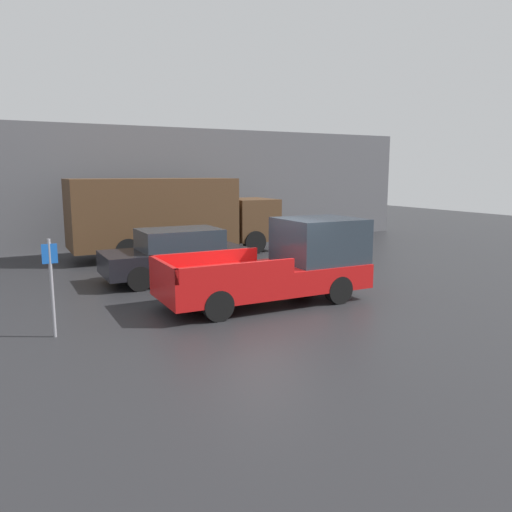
# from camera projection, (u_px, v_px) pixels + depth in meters

# --- Properties ---
(ground_plane) EXTENTS (60.00, 60.00, 0.00)m
(ground_plane) POSITION_uv_depth(u_px,v_px,m) (271.00, 305.00, 12.80)
(ground_plane) COLOR #232326
(building_wall) EXTENTS (28.00, 0.15, 5.39)m
(building_wall) POSITION_uv_depth(u_px,v_px,m) (148.00, 188.00, 22.44)
(building_wall) COLOR #56565B
(building_wall) RESTS_ON ground
(pickup_truck) EXTENTS (5.46, 2.09, 2.14)m
(pickup_truck) POSITION_uv_depth(u_px,v_px,m) (284.00, 264.00, 13.11)
(pickup_truck) COLOR red
(pickup_truck) RESTS_ON ground
(car) EXTENTS (4.49, 2.02, 1.62)m
(car) POSITION_uv_depth(u_px,v_px,m) (177.00, 254.00, 15.62)
(car) COLOR black
(car) RESTS_ON ground
(delivery_truck) EXTENTS (8.47, 2.50, 3.13)m
(delivery_truck) POSITION_uv_depth(u_px,v_px,m) (170.00, 214.00, 20.15)
(delivery_truck) COLOR #4C331E
(delivery_truck) RESTS_ON ground
(parking_sign) EXTENTS (0.30, 0.07, 2.05)m
(parking_sign) POSITION_uv_depth(u_px,v_px,m) (51.00, 282.00, 10.12)
(parking_sign) COLOR gray
(parking_sign) RESTS_ON ground
(newspaper_box) EXTENTS (0.45, 0.40, 1.06)m
(newspaper_box) POSITION_uv_depth(u_px,v_px,m) (225.00, 232.00, 24.14)
(newspaper_box) COLOR gold
(newspaper_box) RESTS_ON ground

